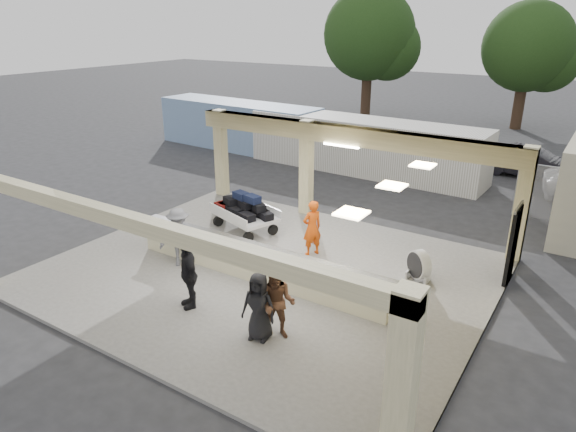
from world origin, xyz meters
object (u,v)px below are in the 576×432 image
Objects in this scene: passenger_a at (277,303)px; container_blue at (239,125)px; baggage_counter at (255,262)px; car_dark at (530,162)px; container_white at (363,146)px; luggage_cart at (244,210)px; drum_fan at (419,265)px; passenger_c at (179,237)px; passenger_d at (259,307)px; baggage_handler at (312,228)px; passenger_b at (188,273)px.

passenger_a is 0.18× the size of container_blue.
passenger_a reaches higher than baggage_counter.
car_dark is at bearing 72.90° from baggage_counter.
container_white is (-2.23, 11.73, 0.66)m from baggage_counter.
car_dark is at bearing 78.89° from luggage_cart.
container_blue is (-14.75, -2.79, 0.58)m from car_dark.
car_dark is at bearing 13.90° from container_blue.
passenger_a is at bearing -46.29° from container_blue.
drum_fan is 0.51× the size of passenger_c.
baggage_counter is 2.88m from passenger_d.
baggage_handler reaches higher than passenger_a.
passenger_a is at bearing -43.63° from baggage_counter.
passenger_d is 0.39× the size of car_dark.
passenger_b reaches higher than luggage_cart.
luggage_cart reaches higher than drum_fan.
luggage_cart is 1.50× the size of baggage_handler.
container_white is at bearing 118.84° from car_dark.
passenger_d is at bearing -160.35° from passenger_a.
passenger_a is (-1.78, -4.31, 0.39)m from drum_fan.
container_white is (0.10, 12.23, 0.26)m from passenger_c.
passenger_c reaches higher than passenger_d.
luggage_cart is at bearing 117.95° from passenger_d.
passenger_a is 0.15× the size of container_white.
passenger_b is 2.28m from passenger_d.
container_white is (-2.77, 9.53, 0.28)m from baggage_handler.
luggage_cart is 0.23× the size of container_white.
drum_fan is at bearing 53.06° from passenger_d.
luggage_cart is 6.23m from drum_fan.
passenger_c is at bearing -55.48° from container_blue.
container_white is (-6.10, 9.41, 0.66)m from drum_fan.
passenger_a is at bearing -75.06° from drum_fan.
passenger_a is (4.45, -4.61, 0.15)m from luggage_cart.
container_blue reaches higher than passenger_a.
baggage_counter is at bearing -29.82° from luggage_cart.
container_white is at bearing -0.77° from container_blue.
drum_fan is 0.52× the size of passenger_a.
passenger_d is 0.16× the size of container_blue.
baggage_counter is 4.71× the size of baggage_handler.
container_blue is (-7.75, 9.65, 0.46)m from luggage_cart.
car_dark is (4.10, 12.87, -0.28)m from baggage_handler.
passenger_b is at bearing -80.59° from container_white.
car_dark is at bearing 61.76° from passenger_a.
baggage_counter is at bearing -76.95° from container_white.
baggage_handler reaches higher than car_dark.
container_white is (0.13, 9.10, 0.43)m from luggage_cart.
baggage_counter is 0.71× the size of container_white.
baggage_handler is at bearing 90.54° from passenger_a.
drum_fan is at bearing 179.45° from car_dark.
baggage_counter is 5.09× the size of passenger_d.
drum_fan is 3.35m from baggage_handler.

